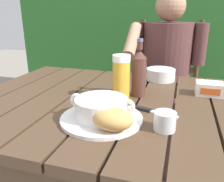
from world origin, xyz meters
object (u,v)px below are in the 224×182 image
at_px(chair_near_diner, 165,93).
at_px(bread_roll, 113,119).
at_px(butter_tub, 209,89).
at_px(diner_bowl, 161,74).
at_px(beer_glass, 122,78).
at_px(person_eating, 165,69).
at_px(table_knife, 150,111).
at_px(soup_bowl, 101,107).
at_px(serving_plate, 102,118).
at_px(beer_bottle, 139,72).
at_px(water_glass_small, 165,121).

relative_size(chair_near_diner, bread_roll, 8.38).
height_order(butter_tub, diner_bowl, diner_bowl).
bearing_deg(butter_tub, bread_roll, -124.60).
height_order(bread_roll, beer_glass, beer_glass).
height_order(chair_near_diner, person_eating, person_eating).
bearing_deg(bread_roll, butter_tub, 55.40).
bearing_deg(table_knife, person_eating, 90.71).
height_order(bread_roll, diner_bowl, bread_roll).
bearing_deg(diner_bowl, soup_bowl, -104.27).
xyz_separation_m(person_eating, serving_plate, (-0.14, -0.89, 0.03)).
bearing_deg(chair_near_diner, beer_bottle, -94.74).
bearing_deg(beer_glass, water_glass_small, -48.59).
bearing_deg(chair_near_diner, diner_bowl, -90.00).
distance_m(serving_plate, diner_bowl, 0.56).
xyz_separation_m(water_glass_small, diner_bowl, (-0.07, 0.55, 0.00)).
xyz_separation_m(chair_near_diner, soup_bowl, (-0.14, -1.08, 0.30)).
distance_m(beer_glass, water_glass_small, 0.29).
height_order(person_eating, beer_bottle, person_eating).
height_order(person_eating, bread_roll, person_eating).
bearing_deg(butter_tub, beer_glass, -155.15).
height_order(chair_near_diner, serving_plate, chair_near_diner).
bearing_deg(beer_glass, beer_bottle, 49.31).
height_order(chair_near_diner, beer_glass, chair_near_diner).
xyz_separation_m(serving_plate, beer_bottle, (0.07, 0.27, 0.10)).
distance_m(soup_bowl, bread_roll, 0.09).
bearing_deg(bread_roll, soup_bowl, 130.60).
relative_size(chair_near_diner, beer_bottle, 4.30).
distance_m(serving_plate, butter_tub, 0.52).
relative_size(water_glass_small, butter_tub, 0.60).
xyz_separation_m(chair_near_diner, diner_bowl, (0.00, -0.54, 0.28)).
xyz_separation_m(serving_plate, diner_bowl, (0.14, 0.54, 0.02)).
xyz_separation_m(beer_bottle, table_knife, (0.07, -0.16, -0.10)).
distance_m(person_eating, diner_bowl, 0.35).
height_order(chair_near_diner, diner_bowl, chair_near_diner).
distance_m(person_eating, bread_roll, 0.96).
height_order(beer_glass, beer_bottle, beer_bottle).
distance_m(soup_bowl, diner_bowl, 0.56).
xyz_separation_m(person_eating, beer_glass, (-0.12, -0.68, 0.11)).
relative_size(butter_tub, diner_bowl, 0.76).
bearing_deg(serving_plate, chair_near_diner, 82.75).
distance_m(chair_near_diner, water_glass_small, 1.13).
distance_m(person_eating, beer_glass, 0.70).
xyz_separation_m(serving_plate, water_glass_small, (0.20, -0.01, 0.02)).
xyz_separation_m(serving_plate, soup_bowl, (0.00, -0.00, 0.04)).
xyz_separation_m(chair_near_diner, beer_bottle, (-0.07, -0.81, 0.36)).
distance_m(soup_bowl, water_glass_small, 0.21).
relative_size(chair_near_diner, water_glass_small, 15.30).
relative_size(beer_glass, diner_bowl, 1.24).
bearing_deg(water_glass_small, person_eating, 94.45).
bearing_deg(beer_glass, table_knife, -36.30).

